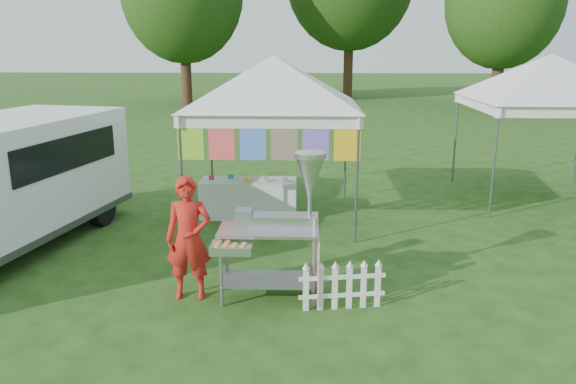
{
  "coord_description": "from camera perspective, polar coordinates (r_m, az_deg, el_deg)",
  "views": [
    {
      "loc": [
        0.63,
        -6.73,
        3.17
      ],
      "look_at": [
        0.34,
        1.15,
        1.1
      ],
      "focal_mm": 35.0,
      "sensor_mm": 36.0,
      "label": 1
    }
  ],
  "objects": [
    {
      "name": "ground",
      "position": [
        7.46,
        -3.02,
        -10.44
      ],
      "size": [
        120.0,
        120.0,
        0.0
      ],
      "primitive_type": "plane",
      "color": "#224112",
      "rests_on": "ground"
    },
    {
      "name": "canopy_main",
      "position": [
        10.24,
        -1.49,
        13.69
      ],
      "size": [
        4.24,
        4.24,
        3.45
      ],
      "color": "#59595E",
      "rests_on": "ground"
    },
    {
      "name": "canopy_right",
      "position": [
        12.7,
        25.27,
        12.55
      ],
      "size": [
        4.24,
        4.24,
        3.45
      ],
      "color": "#59595E",
      "rests_on": "ground"
    },
    {
      "name": "tree_right",
      "position": [
        30.28,
        21.13,
        17.6
      ],
      "size": [
        5.6,
        5.6,
        8.42
      ],
      "color": "#3D2716",
      "rests_on": "ground"
    },
    {
      "name": "donut_cart",
      "position": [
        6.96,
        -0.38,
        -2.39
      ],
      "size": [
        1.37,
        0.93,
        1.91
      ],
      "rotation": [
        0.0,
        0.0,
        -0.0
      ],
      "color": "gray",
      "rests_on": "ground"
    },
    {
      "name": "vendor",
      "position": [
        7.23,
        -10.05,
        -4.67
      ],
      "size": [
        0.61,
        0.42,
        1.6
      ],
      "primitive_type": "imported",
      "rotation": [
        0.0,
        0.0,
        0.07
      ],
      "color": "red",
      "rests_on": "ground"
    },
    {
      "name": "picket_fence",
      "position": [
        7.02,
        5.52,
        -9.6
      ],
      "size": [
        1.07,
        0.19,
        0.56
      ],
      "rotation": [
        0.0,
        0.0,
        0.16
      ],
      "color": "white",
      "rests_on": "ground"
    },
    {
      "name": "display_table",
      "position": [
        10.68,
        -4.01,
        -0.62
      ],
      "size": [
        1.8,
        0.7,
        0.7
      ],
      "primitive_type": "cube",
      "color": "white",
      "rests_on": "ground"
    }
  ]
}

